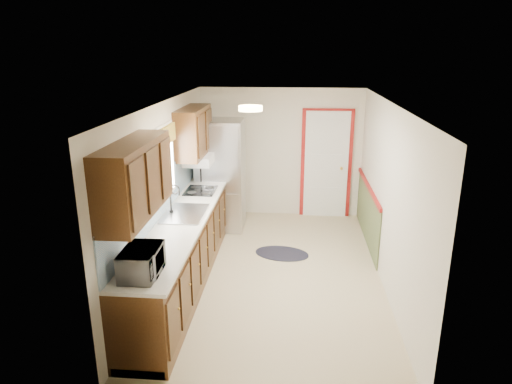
# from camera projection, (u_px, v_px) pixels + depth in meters

# --- Properties ---
(room_shell) EXTENTS (3.20, 5.20, 2.52)m
(room_shell) POSITION_uv_depth(u_px,v_px,m) (274.00, 193.00, 6.15)
(room_shell) COLOR tan
(room_shell) RESTS_ON ground
(kitchen_run) EXTENTS (0.63, 4.00, 2.20)m
(kitchen_run) POSITION_uv_depth(u_px,v_px,m) (181.00, 225.00, 6.10)
(kitchen_run) COLOR #361E0C
(kitchen_run) RESTS_ON ground
(back_wall_trim) EXTENTS (1.12, 2.30, 2.08)m
(back_wall_trim) POSITION_uv_depth(u_px,v_px,m) (335.00, 174.00, 8.27)
(back_wall_trim) COLOR maroon
(back_wall_trim) RESTS_ON ground
(ceiling_fixture) EXTENTS (0.30, 0.30, 0.06)m
(ceiling_fixture) POSITION_uv_depth(u_px,v_px,m) (251.00, 108.00, 5.64)
(ceiling_fixture) COLOR #FFD88C
(ceiling_fixture) RESTS_ON room_shell
(microwave) EXTENTS (0.29, 0.51, 0.35)m
(microwave) POSITION_uv_depth(u_px,v_px,m) (141.00, 259.00, 4.43)
(microwave) COLOR white
(microwave) RESTS_ON kitchen_run
(refrigerator) EXTENTS (0.80, 0.80, 1.92)m
(refrigerator) POSITION_uv_depth(u_px,v_px,m) (221.00, 175.00, 7.97)
(refrigerator) COLOR #B7B7BC
(refrigerator) RESTS_ON ground
(rug) EXTENTS (0.93, 0.69, 0.01)m
(rug) POSITION_uv_depth(u_px,v_px,m) (282.00, 253.00, 7.13)
(rug) COLOR black
(rug) RESTS_ON ground
(cooktop) EXTENTS (0.46, 0.55, 0.02)m
(cooktop) POSITION_uv_depth(u_px,v_px,m) (201.00, 190.00, 7.12)
(cooktop) COLOR black
(cooktop) RESTS_ON kitchen_run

